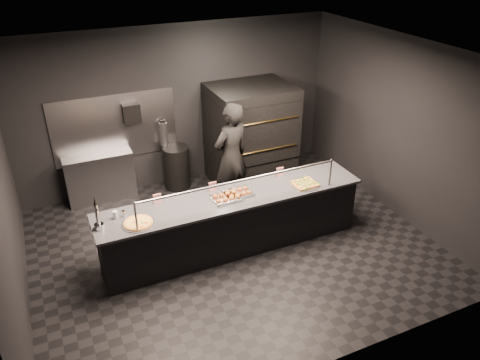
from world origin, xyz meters
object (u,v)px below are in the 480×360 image
at_px(square_pizza, 305,184).
at_px(service_counter, 233,222).
at_px(towel_dispenser, 131,113).
at_px(fire_extinguisher, 164,134).
at_px(slider_tray_a, 226,197).
at_px(worker, 231,157).
at_px(slider_tray_b, 238,193).
at_px(prep_shelf, 101,178).
at_px(round_pizza, 138,223).
at_px(trash_bin, 177,167).
at_px(beer_tap, 98,220).
at_px(pizza_oven, 251,135).

bearing_deg(square_pizza, service_counter, 173.06).
height_order(towel_dispenser, fire_extinguisher, towel_dispenser).
relative_size(slider_tray_a, worker, 0.25).
xyz_separation_m(towel_dispenser, slider_tray_b, (1.01, -2.36, -0.61)).
distance_m(service_counter, prep_shelf, 2.82).
bearing_deg(slider_tray_a, slider_tray_b, 13.26).
xyz_separation_m(round_pizza, worker, (1.93, 1.30, 0.03)).
height_order(service_counter, slider_tray_b, service_counter).
bearing_deg(slider_tray_a, worker, 63.49).
height_order(round_pizza, trash_bin, round_pizza).
relative_size(towel_dispenser, beer_tap, 0.71).
bearing_deg(slider_tray_b, towel_dispenser, 113.07).
xyz_separation_m(pizza_oven, round_pizza, (-2.65, -2.04, -0.03)).
relative_size(pizza_oven, worker, 0.99).
height_order(towel_dispenser, square_pizza, towel_dispenser).
xyz_separation_m(pizza_oven, slider_tray_b, (-1.09, -1.87, -0.02)).
bearing_deg(beer_tap, trash_bin, 52.25).
bearing_deg(pizza_oven, worker, -134.27).
distance_m(prep_shelf, fire_extinguisher, 1.39).
relative_size(pizza_oven, round_pizza, 4.21).
bearing_deg(trash_bin, service_counter, -84.85).
height_order(round_pizza, worker, worker).
distance_m(slider_tray_b, trash_bin, 2.28).
bearing_deg(slider_tray_b, pizza_oven, 59.73).
bearing_deg(round_pizza, prep_shelf, 93.49).
bearing_deg(towel_dispenser, fire_extinguisher, 1.04).
bearing_deg(round_pizza, service_counter, 5.35).
xyz_separation_m(prep_shelf, beer_tap, (-0.35, -2.36, 0.61)).
distance_m(service_counter, fire_extinguisher, 2.50).
height_order(pizza_oven, beer_tap, pizza_oven).
xyz_separation_m(beer_tap, round_pizza, (0.50, -0.10, -0.13)).
bearing_deg(pizza_oven, round_pizza, -142.46).
xyz_separation_m(square_pizza, worker, (-0.68, 1.30, 0.03)).
distance_m(prep_shelf, beer_tap, 2.46).
bearing_deg(slider_tray_a, round_pizza, -175.24).
bearing_deg(round_pizza, beer_tap, 169.11).
height_order(service_counter, trash_bin, service_counter).
height_order(prep_shelf, fire_extinguisher, fire_extinguisher).
xyz_separation_m(service_counter, trash_bin, (-0.20, 2.22, -0.05)).
height_order(slider_tray_b, worker, worker).
xyz_separation_m(service_counter, pizza_oven, (1.20, 1.90, 0.50)).
height_order(prep_shelf, beer_tap, beer_tap).
bearing_deg(beer_tap, pizza_oven, 31.63).
distance_m(square_pizza, worker, 1.47).
relative_size(round_pizza, square_pizza, 1.00).
distance_m(service_counter, square_pizza, 1.26).
bearing_deg(prep_shelf, trash_bin, -4.09).
xyz_separation_m(pizza_oven, towel_dispenser, (-2.10, 0.49, 0.58)).
relative_size(service_counter, beer_tap, 8.27).
bearing_deg(square_pizza, fire_extinguisher, 120.73).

